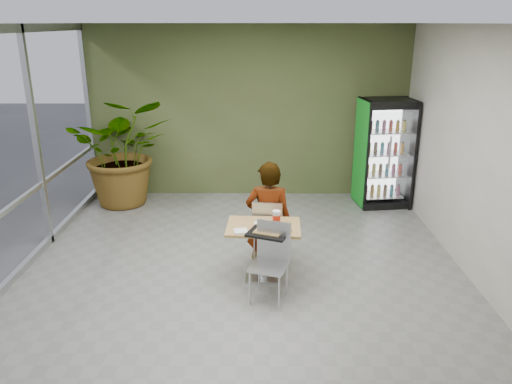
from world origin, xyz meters
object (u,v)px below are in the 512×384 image
at_px(cafeteria_tray, 268,233).
at_px(beverage_fridge, 384,153).
at_px(chair_far, 268,226).
at_px(chair_near, 271,255).
at_px(soda_cup, 276,218).
at_px(potted_plant, 124,151).
at_px(seated_woman, 269,223).
at_px(dining_table, 263,241).

xyz_separation_m(cafeteria_tray, beverage_fridge, (2.15, 3.14, 0.21)).
height_order(chair_far, cafeteria_tray, chair_far).
relative_size(chair_near, beverage_fridge, 0.49).
xyz_separation_m(chair_far, beverage_fridge, (2.14, 2.39, 0.43)).
height_order(chair_near, soda_cup, chair_near).
bearing_deg(chair_far, potted_plant, -36.51).
height_order(chair_near, seated_woman, seated_woman).
distance_m(chair_near, potted_plant, 4.26).
bearing_deg(soda_cup, potted_plant, 133.34).
relative_size(chair_near, potted_plant, 0.48).
bearing_deg(beverage_fridge, dining_table, -135.12).
xyz_separation_m(chair_far, potted_plant, (-2.58, 2.42, 0.45)).
bearing_deg(cafeteria_tray, potted_plant, 129.10).
distance_m(chair_near, cafeteria_tray, 0.27).
bearing_deg(dining_table, cafeteria_tray, -78.43).
bearing_deg(soda_cup, dining_table, -163.16).
xyz_separation_m(chair_near, beverage_fridge, (2.11, 3.31, 0.41)).
xyz_separation_m(chair_near, seated_woman, (-0.02, 0.97, 0.02)).
bearing_deg(soda_cup, chair_far, 103.39).
xyz_separation_m(seated_woman, cafeteria_tray, (-0.02, -0.80, 0.19)).
relative_size(chair_near, soda_cup, 5.21).
bearing_deg(seated_woman, chair_near, 97.65).
xyz_separation_m(chair_near, cafeteria_tray, (-0.04, 0.17, 0.21)).
bearing_deg(potted_plant, dining_table, -48.96).
relative_size(seated_woman, beverage_fridge, 0.90).
relative_size(chair_far, seated_woman, 0.53).
relative_size(cafeteria_tray, beverage_fridge, 0.25).
distance_m(seated_woman, potted_plant, 3.54).
distance_m(chair_far, chair_near, 0.92).
bearing_deg(beverage_fridge, cafeteria_tray, -131.93).
bearing_deg(chair_far, dining_table, 89.04).
xyz_separation_m(dining_table, seated_woman, (0.07, 0.52, 0.04)).
bearing_deg(chair_near, potted_plant, 146.05).
height_order(chair_far, seated_woman, seated_woman).
distance_m(seated_woman, soda_cup, 0.55).
bearing_deg(cafeteria_tray, chair_far, 89.47).
bearing_deg(chair_far, cafeteria_tray, 96.07).
xyz_separation_m(dining_table, beverage_fridge, (2.20, 2.87, 0.44)).
distance_m(chair_near, seated_woman, 0.97).
height_order(chair_far, potted_plant, potted_plant).
bearing_deg(potted_plant, cafeteria_tray, -50.90).
bearing_deg(dining_table, potted_plant, 131.04).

